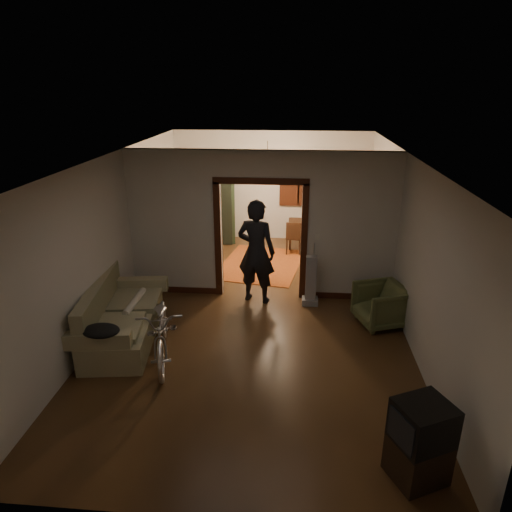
# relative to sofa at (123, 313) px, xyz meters

# --- Properties ---
(floor) EXTENTS (5.00, 8.50, 0.01)m
(floor) POSITION_rel_sofa_xyz_m (2.06, 1.13, -0.48)
(floor) COLOR #362111
(floor) RESTS_ON ground
(ceiling) EXTENTS (5.00, 8.50, 0.01)m
(ceiling) POSITION_rel_sofa_xyz_m (2.06, 1.13, 2.32)
(ceiling) COLOR white
(ceiling) RESTS_ON floor
(wall_back) EXTENTS (5.00, 0.02, 2.80)m
(wall_back) POSITION_rel_sofa_xyz_m (2.06, 5.38, 0.92)
(wall_back) COLOR beige
(wall_back) RESTS_ON floor
(wall_left) EXTENTS (0.02, 8.50, 2.80)m
(wall_left) POSITION_rel_sofa_xyz_m (-0.44, 1.13, 0.92)
(wall_left) COLOR beige
(wall_left) RESTS_ON floor
(wall_right) EXTENTS (0.02, 8.50, 2.80)m
(wall_right) POSITION_rel_sofa_xyz_m (4.56, 1.13, 0.92)
(wall_right) COLOR beige
(wall_right) RESTS_ON floor
(partition_wall) EXTENTS (5.00, 0.14, 2.80)m
(partition_wall) POSITION_rel_sofa_xyz_m (2.06, 1.88, 0.92)
(partition_wall) COLOR beige
(partition_wall) RESTS_ON floor
(door_casing) EXTENTS (1.74, 0.20, 2.32)m
(door_casing) POSITION_rel_sofa_xyz_m (2.06, 1.88, 0.62)
(door_casing) COLOR #36170C
(door_casing) RESTS_ON floor
(far_window) EXTENTS (0.98, 0.06, 1.28)m
(far_window) POSITION_rel_sofa_xyz_m (2.76, 5.34, 1.07)
(far_window) COLOR black
(far_window) RESTS_ON wall_back
(chandelier) EXTENTS (0.24, 0.24, 0.24)m
(chandelier) POSITION_rel_sofa_xyz_m (2.06, 3.63, 1.87)
(chandelier) COLOR #FFE0A5
(chandelier) RESTS_ON ceiling
(light_switch) EXTENTS (0.08, 0.01, 0.12)m
(light_switch) POSITION_rel_sofa_xyz_m (3.11, 1.80, 0.77)
(light_switch) COLOR silver
(light_switch) RESTS_ON partition_wall
(sofa) EXTENTS (1.20, 2.17, 0.95)m
(sofa) POSITION_rel_sofa_xyz_m (0.00, 0.00, 0.00)
(sofa) COLOR #7A7851
(sofa) RESTS_ON floor
(rolled_paper) EXTENTS (0.11, 0.88, 0.11)m
(rolled_paper) POSITION_rel_sofa_xyz_m (0.10, 0.30, 0.05)
(rolled_paper) COLOR beige
(rolled_paper) RESTS_ON sofa
(jacket) EXTENTS (0.52, 0.39, 0.15)m
(jacket) POSITION_rel_sofa_xyz_m (0.05, -0.91, 0.20)
(jacket) COLOR black
(jacket) RESTS_ON sofa
(bicycle) EXTENTS (1.06, 1.90, 0.95)m
(bicycle) POSITION_rel_sofa_xyz_m (0.77, -0.44, -0.00)
(bicycle) COLOR silver
(bicycle) RESTS_ON floor
(armchair) EXTENTS (0.99, 0.98, 0.71)m
(armchair) POSITION_rel_sofa_xyz_m (4.19, 0.88, -0.12)
(armchair) COLOR #535D34
(armchair) RESTS_ON floor
(tv_stand) EXTENTS (0.68, 0.66, 0.48)m
(tv_stand) POSITION_rel_sofa_xyz_m (4.04, -2.42, -0.24)
(tv_stand) COLOR black
(tv_stand) RESTS_ON floor
(crt_tv) EXTENTS (0.69, 0.66, 0.46)m
(crt_tv) POSITION_rel_sofa_xyz_m (4.04, -2.42, 0.21)
(crt_tv) COLOR black
(crt_tv) RESTS_ON tv_stand
(vacuum) EXTENTS (0.31, 0.25, 0.96)m
(vacuum) POSITION_rel_sofa_xyz_m (3.02, 1.53, 0.01)
(vacuum) COLOR gray
(vacuum) RESTS_ON floor
(person) EXTENTS (0.81, 0.63, 1.97)m
(person) POSITION_rel_sofa_xyz_m (2.00, 1.60, 0.51)
(person) COLOR black
(person) RESTS_ON floor
(oriental_rug) EXTENTS (2.08, 2.52, 0.02)m
(oriental_rug) POSITION_rel_sofa_xyz_m (1.95, 3.43, -0.47)
(oriental_rug) COLOR maroon
(oriental_rug) RESTS_ON floor
(locker) EXTENTS (0.91, 0.65, 1.65)m
(locker) POSITION_rel_sofa_xyz_m (0.72, 4.91, 0.35)
(locker) COLOR #1E2E1B
(locker) RESTS_ON floor
(globe) EXTENTS (0.27, 0.27, 0.27)m
(globe) POSITION_rel_sofa_xyz_m (0.72, 4.91, 1.46)
(globe) COLOR #1E5972
(globe) RESTS_ON locker
(desk) EXTENTS (1.04, 0.72, 0.70)m
(desk) POSITION_rel_sofa_xyz_m (3.02, 4.64, -0.12)
(desk) COLOR black
(desk) RESTS_ON floor
(desk_chair) EXTENTS (0.39, 0.39, 0.82)m
(desk_chair) POSITION_rel_sofa_xyz_m (2.67, 4.26, -0.07)
(desk_chair) COLOR black
(desk_chair) RESTS_ON floor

